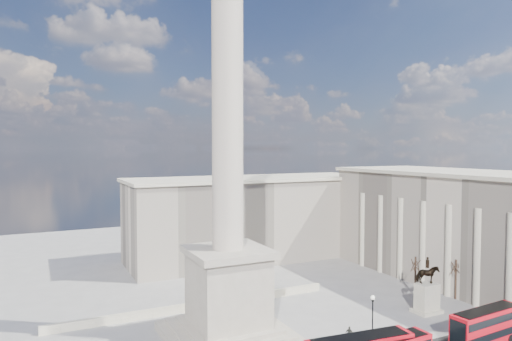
{
  "coord_description": "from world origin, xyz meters",
  "views": [
    {
      "loc": [
        -20.09,
        -43.55,
        22.39
      ],
      "look_at": [
        1.91,
        1.46,
        19.98
      ],
      "focal_mm": 32.0,
      "sensor_mm": 36.0,
      "label": 1
    }
  ],
  "objects_px": {
    "equestrian_statue": "(427,294)",
    "pedestrian_crossing": "(349,333)",
    "victorian_lamp": "(373,316)",
    "nelsons_column": "(228,230)",
    "pedestrian_standing": "(502,315)",
    "pedestrian_walking": "(468,327)",
    "red_bus_d": "(487,326)"
  },
  "relations": [
    {
      "from": "equestrian_statue",
      "to": "pedestrian_crossing",
      "type": "height_order",
      "value": "equestrian_statue"
    },
    {
      "from": "victorian_lamp",
      "to": "pedestrian_crossing",
      "type": "xyz_separation_m",
      "value": [
        -1.53,
        2.19,
        -2.55
      ]
    },
    {
      "from": "nelsons_column",
      "to": "pedestrian_standing",
      "type": "relative_size",
      "value": 26.95
    },
    {
      "from": "pedestrian_walking",
      "to": "pedestrian_crossing",
      "type": "relative_size",
      "value": 1.1
    },
    {
      "from": "nelsons_column",
      "to": "pedestrian_crossing",
      "type": "bearing_deg",
      "value": -27.02
    },
    {
      "from": "victorian_lamp",
      "to": "pedestrian_standing",
      "type": "distance_m",
      "value": 19.98
    },
    {
      "from": "nelsons_column",
      "to": "pedestrian_walking",
      "type": "xyz_separation_m",
      "value": [
        26.41,
        -11.41,
        -12.01
      ]
    },
    {
      "from": "pedestrian_standing",
      "to": "nelsons_column",
      "type": "bearing_deg",
      "value": -57.74
    },
    {
      "from": "equestrian_statue",
      "to": "pedestrian_standing",
      "type": "relative_size",
      "value": 4.14
    },
    {
      "from": "victorian_lamp",
      "to": "pedestrian_walking",
      "type": "distance_m",
      "value": 12.79
    },
    {
      "from": "victorian_lamp",
      "to": "equestrian_statue",
      "type": "height_order",
      "value": "equestrian_statue"
    },
    {
      "from": "equestrian_statue",
      "to": "pedestrian_walking",
      "type": "xyz_separation_m",
      "value": [
        -1.34,
        -7.63,
        -1.73
      ]
    },
    {
      "from": "victorian_lamp",
      "to": "pedestrian_walking",
      "type": "bearing_deg",
      "value": -12.76
    },
    {
      "from": "victorian_lamp",
      "to": "pedestrian_crossing",
      "type": "relative_size",
      "value": 3.47
    },
    {
      "from": "victorian_lamp",
      "to": "pedestrian_crossing",
      "type": "bearing_deg",
      "value": 124.95
    },
    {
      "from": "victorian_lamp",
      "to": "pedestrian_crossing",
      "type": "distance_m",
      "value": 3.69
    },
    {
      "from": "nelsons_column",
      "to": "equestrian_statue",
      "type": "distance_m",
      "value": 29.84
    },
    {
      "from": "pedestrian_walking",
      "to": "pedestrian_standing",
      "type": "xyz_separation_m",
      "value": [
        7.5,
        0.91,
        0.02
      ]
    },
    {
      "from": "victorian_lamp",
      "to": "pedestrian_standing",
      "type": "height_order",
      "value": "victorian_lamp"
    },
    {
      "from": "nelsons_column",
      "to": "pedestrian_standing",
      "type": "distance_m",
      "value": 37.47
    },
    {
      "from": "red_bus_d",
      "to": "pedestrian_walking",
      "type": "xyz_separation_m",
      "value": [
        0.43,
        2.89,
        -1.26
      ]
    },
    {
      "from": "equestrian_statue",
      "to": "pedestrian_standing",
      "type": "xyz_separation_m",
      "value": [
        6.16,
        -6.72,
        -1.71
      ]
    },
    {
      "from": "pedestrian_walking",
      "to": "nelsons_column",
      "type": "bearing_deg",
      "value": 155.05
    },
    {
      "from": "equestrian_statue",
      "to": "victorian_lamp",
      "type": "bearing_deg",
      "value": -160.32
    },
    {
      "from": "pedestrian_standing",
      "to": "equestrian_statue",
      "type": "bearing_deg",
      "value": -88.03
    },
    {
      "from": "pedestrian_walking",
      "to": "pedestrian_crossing",
      "type": "height_order",
      "value": "pedestrian_walking"
    },
    {
      "from": "nelsons_column",
      "to": "equestrian_statue",
      "type": "xyz_separation_m",
      "value": [
        27.75,
        -3.78,
        -10.29
      ]
    },
    {
      "from": "pedestrian_crossing",
      "to": "victorian_lamp",
      "type": "bearing_deg",
      "value": 178.59
    },
    {
      "from": "red_bus_d",
      "to": "equestrian_statue",
      "type": "distance_m",
      "value": 10.67
    },
    {
      "from": "nelsons_column",
      "to": "pedestrian_crossing",
      "type": "height_order",
      "value": "nelsons_column"
    },
    {
      "from": "pedestrian_walking",
      "to": "equestrian_statue",
      "type": "bearing_deg",
      "value": 78.45
    },
    {
      "from": "pedestrian_walking",
      "to": "pedestrian_crossing",
      "type": "distance_m",
      "value": 14.64
    }
  ]
}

